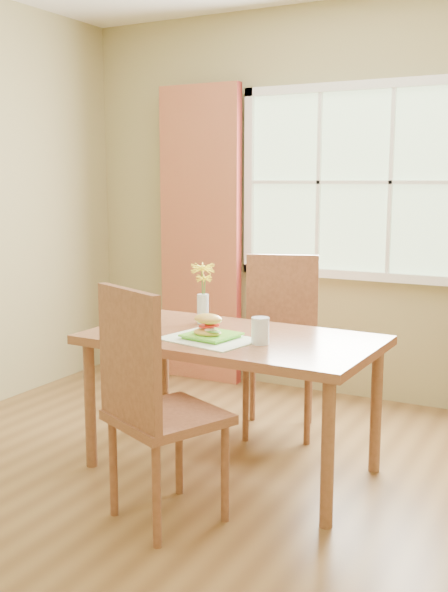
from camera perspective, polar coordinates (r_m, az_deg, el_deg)
name	(u,v)px	position (r m, az deg, el deg)	size (l,w,h in m)	color
room	(226,218)	(3.08, 0.14, 6.46)	(4.24, 3.84, 2.74)	brown
window	(354,182)	(4.81, 10.70, 9.19)	(1.62, 0.06, 1.32)	#A3C494
curtain_left	(200,236)	(5.21, -1.96, 4.95)	(0.65, 0.08, 2.20)	maroon
dining_table	(232,350)	(3.59, 0.66, -4.44)	(1.51, 0.88, 0.72)	brown
chair_near	(150,397)	(3.04, -6.15, -8.30)	(0.59, 0.59, 1.07)	brown
chair_far	(280,335)	(4.24, 4.68, -3.20)	(0.56, 0.56, 1.06)	brown
placemat	(209,339)	(3.47, -1.23, -3.59)	(0.45, 0.33, 0.01)	beige
plate	(212,337)	(3.49, -1.04, -3.37)	(0.24, 0.24, 0.01)	#67DF37
croissant_sandwich	(208,325)	(3.46, -1.33, -2.44)	(0.16, 0.11, 0.12)	#EBBD50
water_glass	(260,331)	(3.38, 3.01, -2.93)	(0.09, 0.09, 0.13)	silver
flower_vase	(203,288)	(3.84, -1.75, 0.68)	(0.14, 0.14, 0.34)	silver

